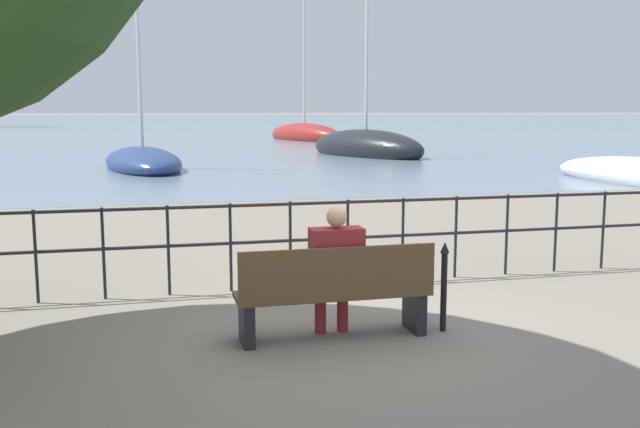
# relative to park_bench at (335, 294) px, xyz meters

# --- Properties ---
(ground_plane) EXTENTS (1000.00, 1000.00, 0.00)m
(ground_plane) POSITION_rel_park_bench_xyz_m (0.00, 0.06, -0.43)
(ground_plane) COLOR gray
(harbor_water) EXTENTS (600.00, 300.00, 0.01)m
(harbor_water) POSITION_rel_park_bench_xyz_m (0.00, 160.26, -0.43)
(harbor_water) COLOR slate
(harbor_water) RESTS_ON ground_plane
(park_bench) EXTENTS (1.84, 0.45, 0.90)m
(park_bench) POSITION_rel_park_bench_xyz_m (0.00, 0.00, 0.00)
(park_bench) COLOR brown
(park_bench) RESTS_ON ground_plane
(seated_person_left) EXTENTS (0.49, 0.35, 1.25)m
(seated_person_left) POSITION_rel_park_bench_xyz_m (0.03, 0.07, 0.25)
(seated_person_left) COLOR maroon
(seated_person_left) RESTS_ON ground_plane
(promenade_railing) EXTENTS (11.52, 0.04, 1.05)m
(promenade_railing) POSITION_rel_park_bench_xyz_m (-0.00, 2.02, 0.26)
(promenade_railing) COLOR black
(promenade_railing) RESTS_ON ground_plane
(closed_umbrella) EXTENTS (0.09, 0.09, 0.88)m
(closed_umbrella) POSITION_rel_park_bench_xyz_m (1.09, -0.02, 0.06)
(closed_umbrella) COLOR black
(closed_umbrella) RESTS_ON ground_plane
(sailboat_1) EXTENTS (3.50, 7.40, 8.19)m
(sailboat_1) POSITION_rel_park_bench_xyz_m (-1.63, 20.55, -0.18)
(sailboat_1) COLOR navy
(sailboat_1) RESTS_ON ground_plane
(sailboat_3) EXTENTS (4.81, 9.28, 10.49)m
(sailboat_3) POSITION_rel_park_bench_xyz_m (9.67, 43.38, -0.06)
(sailboat_3) COLOR maroon
(sailboat_3) RESTS_ON ground_plane
(sailboat_4) EXTENTS (4.99, 8.15, 12.58)m
(sailboat_4) POSITION_rel_park_bench_xyz_m (8.60, 25.81, -0.04)
(sailboat_4) COLOR black
(sailboat_4) RESTS_ON ground_plane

